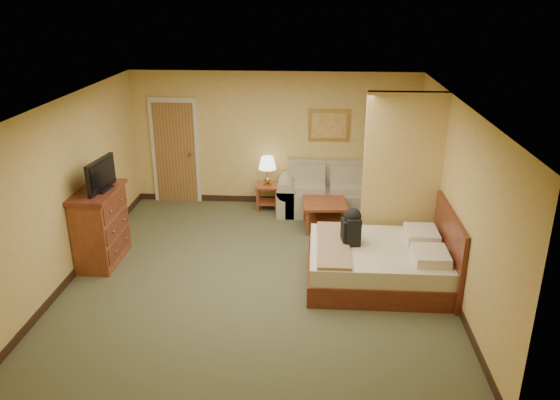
# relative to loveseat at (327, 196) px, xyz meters

# --- Properties ---
(floor) EXTENTS (6.00, 6.00, 0.00)m
(floor) POSITION_rel_loveseat_xyz_m (-1.05, -2.58, -0.31)
(floor) COLOR #4D5033
(floor) RESTS_ON ground
(ceiling) EXTENTS (6.00, 6.00, 0.00)m
(ceiling) POSITION_rel_loveseat_xyz_m (-1.05, -2.58, 2.29)
(ceiling) COLOR white
(ceiling) RESTS_ON back_wall
(back_wall) EXTENTS (5.50, 0.02, 2.60)m
(back_wall) POSITION_rel_loveseat_xyz_m (-1.05, 0.42, 0.99)
(back_wall) COLOR tan
(back_wall) RESTS_ON floor
(left_wall) EXTENTS (0.02, 6.00, 2.60)m
(left_wall) POSITION_rel_loveseat_xyz_m (-3.80, -2.58, 0.99)
(left_wall) COLOR tan
(left_wall) RESTS_ON floor
(right_wall) EXTENTS (0.02, 6.00, 2.60)m
(right_wall) POSITION_rel_loveseat_xyz_m (1.70, -2.58, 0.99)
(right_wall) COLOR tan
(right_wall) RESTS_ON floor
(partition) EXTENTS (1.20, 0.15, 2.60)m
(partition) POSITION_rel_loveseat_xyz_m (1.10, -1.65, 0.99)
(partition) COLOR tan
(partition) RESTS_ON floor
(door) EXTENTS (0.94, 0.16, 2.10)m
(door) POSITION_rel_loveseat_xyz_m (-3.00, 0.39, 0.72)
(door) COLOR beige
(door) RESTS_ON floor
(baseboard) EXTENTS (5.50, 0.02, 0.12)m
(baseboard) POSITION_rel_loveseat_xyz_m (-1.05, 0.41, -0.25)
(baseboard) COLOR black
(baseboard) RESTS_ON floor
(loveseat) EXTENTS (1.89, 0.88, 0.96)m
(loveseat) POSITION_rel_loveseat_xyz_m (0.00, 0.00, 0.00)
(loveseat) COLOR tan
(loveseat) RESTS_ON floor
(side_table) EXTENTS (0.45, 0.45, 0.49)m
(side_table) POSITION_rel_loveseat_xyz_m (-1.15, 0.07, 0.01)
(side_table) COLOR maroon
(side_table) RESTS_ON floor
(table_lamp) EXTENTS (0.34, 0.34, 0.56)m
(table_lamp) POSITION_rel_loveseat_xyz_m (-1.15, 0.07, 0.60)
(table_lamp) COLOR #A2783B
(table_lamp) RESTS_ON side_table
(coffee_table) EXTENTS (0.82, 0.82, 0.49)m
(coffee_table) POSITION_rel_loveseat_xyz_m (-0.06, -0.78, 0.04)
(coffee_table) COLOR maroon
(coffee_table) RESTS_ON floor
(wall_picture) EXTENTS (0.79, 0.04, 0.61)m
(wall_picture) POSITION_rel_loveseat_xyz_m (0.00, 0.40, 1.29)
(wall_picture) COLOR #B78E3F
(wall_picture) RESTS_ON back_wall
(dresser) EXTENTS (0.59, 1.11, 1.19)m
(dresser) POSITION_rel_loveseat_xyz_m (-3.52, -2.31, 0.29)
(dresser) COLOR maroon
(dresser) RESTS_ON floor
(tv) EXTENTS (0.23, 0.79, 0.48)m
(tv) POSITION_rel_loveseat_xyz_m (-3.42, -2.31, 1.11)
(tv) COLOR black
(tv) RESTS_ON dresser
(bed) EXTENTS (2.04, 1.73, 1.12)m
(bed) POSITION_rel_loveseat_xyz_m (0.77, -2.68, -0.01)
(bed) COLOR #551F13
(bed) RESTS_ON floor
(backpack) EXTENTS (0.25, 0.34, 0.54)m
(backpack) POSITION_rel_loveseat_xyz_m (0.31, -2.56, 0.52)
(backpack) COLOR black
(backpack) RESTS_ON bed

